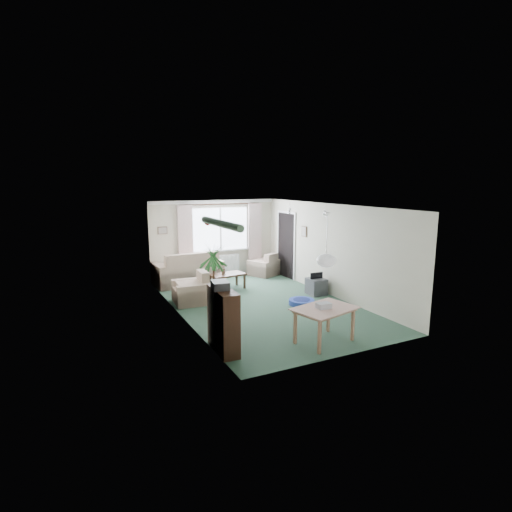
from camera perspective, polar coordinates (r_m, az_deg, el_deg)
name	(u,v)px	position (r m, az deg, el deg)	size (l,w,h in m)	color
ground	(261,304)	(9.83, 0.78, -6.89)	(6.50, 6.50, 0.00)	#2D4B3A
window	(220,229)	(12.50, -5.13, 3.87)	(1.80, 0.03, 1.30)	white
curtain_rod	(221,204)	(12.36, -5.06, 7.38)	(2.60, 0.03, 0.03)	black
curtain_left	(185,239)	(12.07, -10.04, 2.41)	(0.45, 0.08, 2.00)	beige
curtain_right	(255,235)	(12.89, -0.18, 3.08)	(0.45, 0.08, 2.00)	beige
radiator	(221,264)	(12.64, -4.98, -1.11)	(1.20, 0.10, 0.55)	white
doorway	(286,245)	(12.42, 4.35, 1.51)	(0.03, 0.95, 2.00)	black
pendant_lamp	(326,261)	(7.66, 9.98, -0.66)	(0.36, 0.36, 0.36)	white
tinsel_garland	(221,224)	(6.52, -5.06, 4.63)	(1.60, 1.60, 0.12)	#196626
bauble_cluster_a	(290,209)	(10.82, 4.81, 6.67)	(0.20, 0.20, 0.20)	silver
bauble_cluster_b	(325,212)	(9.99, 9.86, 6.22)	(0.20, 0.20, 0.20)	silver
wall_picture_back	(163,230)	(11.97, -13.21, 3.57)	(0.28, 0.03, 0.22)	brown
wall_picture_right	(304,231)	(11.50, 6.90, 3.50)	(0.03, 0.24, 0.30)	brown
sofa	(188,267)	(11.83, -9.73, -1.62)	(1.93, 1.02, 0.97)	beige
armchair_corner	(264,264)	(12.74, 1.13, -1.15)	(0.81, 0.77, 0.73)	beige
armchair_left	(191,287)	(9.98, -9.29, -4.45)	(0.87, 0.82, 0.78)	beige
coffee_table	(227,281)	(11.17, -4.13, -3.62)	(0.96, 0.54, 0.43)	black
photo_frame	(223,271)	(11.03, -4.67, -2.22)	(0.12, 0.02, 0.16)	#513A29
bookshelf	(223,320)	(7.09, -4.71, -9.15)	(0.31, 0.92, 1.13)	black
hifi_box	(220,285)	(6.92, -5.15, -4.16)	(0.28, 0.35, 0.14)	#37373C
houseplant	(214,277)	(9.16, -6.06, -3.04)	(0.69, 0.69, 1.61)	#1E5A20
dining_table	(324,326)	(7.62, 9.73, -9.76)	(1.03, 0.69, 0.65)	tan
gift_box	(324,306)	(7.47, 9.64, -7.08)	(0.25, 0.18, 0.12)	silver
tv_cube	(316,286)	(10.73, 8.60, -4.32)	(0.43, 0.47, 0.43)	#37373C
pet_bed	(302,302)	(9.85, 6.53, -6.55)	(0.62, 0.62, 0.12)	navy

